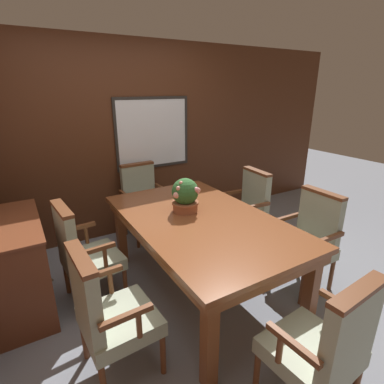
{
  "coord_description": "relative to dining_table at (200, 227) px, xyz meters",
  "views": [
    {
      "loc": [
        -1.18,
        -2.0,
        1.88
      ],
      "look_at": [
        0.15,
        0.22,
        0.97
      ],
      "focal_mm": 28.0,
      "sensor_mm": 36.0,
      "label": 1
    }
  ],
  "objects": [
    {
      "name": "ground_plane",
      "position": [
        -0.15,
        -0.07,
        -0.68
      ],
      "size": [
        14.0,
        14.0,
        0.0
      ],
      "primitive_type": "plane",
      "color": "gray"
    },
    {
      "name": "potted_plant",
      "position": [
        -0.04,
        0.21,
        0.25
      ],
      "size": [
        0.27,
        0.25,
        0.32
      ],
      "color": "#9E5638",
      "rests_on": "dining_table"
    },
    {
      "name": "chair_left_near",
      "position": [
        -0.99,
        -0.44,
        -0.17
      ],
      "size": [
        0.5,
        0.55,
        0.96
      ],
      "rotation": [
        0.0,
        0.0,
        1.62
      ],
      "color": "brown",
      "rests_on": "ground_plane"
    },
    {
      "name": "sideboard_cabinet",
      "position": [
        -1.51,
        0.63,
        -0.27
      ],
      "size": [
        0.53,
        1.04,
        0.83
      ],
      "color": "brown",
      "rests_on": "ground_plane"
    },
    {
      "name": "chair_head_far",
      "position": [
        -0.01,
        1.38,
        -0.17
      ],
      "size": [
        0.55,
        0.5,
        0.96
      ],
      "rotation": [
        0.0,
        0.0,
        0.04
      ],
      "color": "brown",
      "rests_on": "ground_plane"
    },
    {
      "name": "chair_head_near",
      "position": [
        -0.02,
        -1.34,
        -0.17
      ],
      "size": [
        0.56,
        0.51,
        0.96
      ],
      "rotation": [
        0.0,
        0.0,
        3.21
      ],
      "color": "brown",
      "rests_on": "ground_plane"
    },
    {
      "name": "chair_right_far",
      "position": [
        0.95,
        0.46,
        -0.17
      ],
      "size": [
        0.51,
        0.56,
        0.96
      ],
      "rotation": [
        0.0,
        0.0,
        -1.65
      ],
      "color": "brown",
      "rests_on": "ground_plane"
    },
    {
      "name": "dining_table",
      "position": [
        0.0,
        0.0,
        0.0
      ],
      "size": [
        1.17,
        1.95,
        0.77
      ],
      "color": "brown",
      "rests_on": "ground_plane"
    },
    {
      "name": "wall_back",
      "position": [
        -0.14,
        1.65,
        0.54
      ],
      "size": [
        7.2,
        0.08,
        2.45
      ],
      "color": "#4C2816",
      "rests_on": "ground_plane"
    },
    {
      "name": "chair_right_near",
      "position": [
        0.97,
        -0.44,
        -0.17
      ],
      "size": [
        0.48,
        0.54,
        0.96
      ],
      "rotation": [
        0.0,
        0.0,
        -1.58
      ],
      "color": "brown",
      "rests_on": "ground_plane"
    },
    {
      "name": "chair_left_far",
      "position": [
        -0.97,
        0.42,
        -0.17
      ],
      "size": [
        0.51,
        0.56,
        0.96
      ],
      "rotation": [
        0.0,
        0.0,
        1.66
      ],
      "color": "brown",
      "rests_on": "ground_plane"
    }
  ]
}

